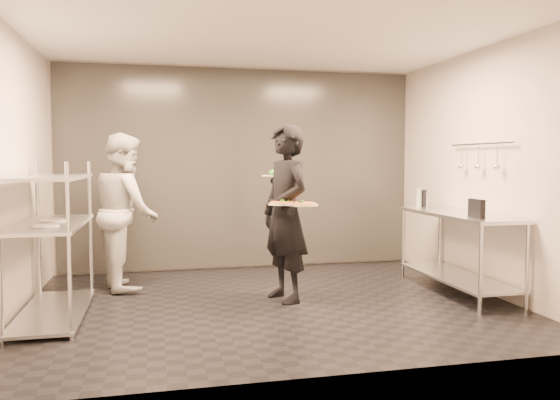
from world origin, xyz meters
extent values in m
cube|color=black|center=(0.00, 0.00, 0.00)|extent=(5.00, 4.00, 0.00)
cube|color=white|center=(0.00, 0.00, 2.80)|extent=(5.00, 4.00, 0.00)
cube|color=beige|center=(0.00, 2.00, 1.40)|extent=(5.00, 0.00, 2.80)
cube|color=beige|center=(0.00, -2.00, 1.40)|extent=(5.00, 0.00, 2.80)
cube|color=beige|center=(-2.50, 0.00, 1.40)|extent=(0.00, 4.00, 2.80)
cube|color=beige|center=(2.50, 0.00, 1.40)|extent=(0.00, 4.00, 2.80)
cube|color=white|center=(0.00, 1.97, 1.40)|extent=(4.90, 0.04, 2.74)
cylinder|color=silver|center=(-2.42, 0.77, 0.75)|extent=(0.04, 0.04, 1.50)
cylinder|color=silver|center=(-1.88, -0.77, 0.75)|extent=(0.04, 0.04, 1.50)
cylinder|color=silver|center=(-1.88, 0.77, 0.75)|extent=(0.04, 0.04, 1.50)
cube|color=silver|center=(-2.15, 0.00, 0.05)|extent=(0.60, 1.60, 0.03)
cube|color=silver|center=(-2.15, 0.00, 0.90)|extent=(0.60, 1.60, 0.03)
cube|color=silver|center=(-2.15, 0.00, 1.35)|extent=(0.60, 1.60, 0.03)
cylinder|color=silver|center=(-2.15, -0.35, 0.93)|extent=(0.26, 0.26, 0.01)
cylinder|color=silver|center=(-2.15, 0.10, 0.93)|extent=(0.26, 0.26, 0.01)
cylinder|color=silver|center=(1.92, -0.86, 0.45)|extent=(0.04, 0.04, 0.90)
cylinder|color=silver|center=(1.92, 0.86, 0.45)|extent=(0.04, 0.04, 0.90)
cylinder|color=silver|center=(2.44, -0.86, 0.45)|extent=(0.04, 0.04, 0.90)
cylinder|color=silver|center=(2.44, 0.86, 0.45)|extent=(0.04, 0.04, 0.90)
cube|color=silver|center=(2.18, 0.00, 0.18)|extent=(0.57, 1.71, 0.03)
cube|color=silver|center=(2.18, 0.00, 0.90)|extent=(0.60, 1.80, 0.04)
cylinder|color=silver|center=(2.44, 0.00, 1.70)|extent=(0.02, 1.20, 0.02)
cylinder|color=silver|center=(2.42, -0.35, 1.57)|extent=(0.01, 0.01, 0.22)
sphere|color=silver|center=(2.42, -0.35, 1.44)|extent=(0.07, 0.07, 0.07)
cylinder|color=silver|center=(2.42, 0.00, 1.57)|extent=(0.01, 0.01, 0.22)
sphere|color=silver|center=(2.42, 0.00, 1.44)|extent=(0.07, 0.07, 0.07)
cylinder|color=silver|center=(2.42, 0.35, 1.57)|extent=(0.01, 0.01, 0.22)
sphere|color=silver|center=(2.42, 0.35, 1.44)|extent=(0.07, 0.07, 0.07)
imported|color=black|center=(0.19, 0.10, 0.95)|extent=(0.65, 0.80, 1.89)
imported|color=beige|center=(-1.52, 1.10, 0.92)|extent=(0.88, 1.02, 1.83)
cylinder|color=silver|center=(0.10, -0.13, 1.06)|extent=(0.29, 0.29, 0.01)
cylinder|color=gold|center=(0.10, -0.13, 1.08)|extent=(0.26, 0.26, 0.02)
cylinder|color=#AE3717|center=(0.10, -0.13, 1.09)|extent=(0.23, 0.23, 0.01)
sphere|color=#1B5413|center=(0.10, -0.13, 1.09)|extent=(0.04, 0.04, 0.04)
cylinder|color=silver|center=(0.31, -0.14, 1.05)|extent=(0.34, 0.34, 0.01)
cylinder|color=gold|center=(0.31, -0.14, 1.06)|extent=(0.29, 0.29, 0.02)
cylinder|color=#AE3717|center=(0.31, -0.14, 1.07)|extent=(0.26, 0.26, 0.01)
sphere|color=#1B5413|center=(0.31, -0.14, 1.08)|extent=(0.04, 0.04, 0.04)
cylinder|color=silver|center=(0.15, 0.45, 1.34)|extent=(0.30, 0.30, 0.01)
ellipsoid|color=#1C701C|center=(0.15, 0.45, 1.38)|extent=(0.13, 0.13, 0.07)
cube|color=black|center=(2.06, -0.54, 1.02)|extent=(0.08, 0.27, 0.19)
cylinder|color=gray|center=(2.10, 0.80, 1.04)|extent=(0.07, 0.07, 0.25)
cylinder|color=gray|center=(2.20, 0.80, 1.01)|extent=(0.05, 0.05, 0.18)
cylinder|color=black|center=(2.17, 0.80, 1.03)|extent=(0.06, 0.06, 0.22)
camera|label=1|loc=(-1.16, -5.56, 1.51)|focal=35.00mm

